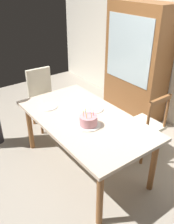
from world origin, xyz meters
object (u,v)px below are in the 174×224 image
Objects in this scene: birthday_cake at (88,121)px; chair_spindle_back at (145,126)px; plate_far_side at (94,109)px; plate_near_celebrant at (48,107)px; dining_table at (85,123)px; chair_upholstered at (43,95)px; china_cabinet at (136,62)px.

chair_spindle_back is at bearing 82.98° from birthday_cake.
birthday_cake is at bearing -48.49° from plate_far_side.
birthday_cake reaches higher than plate_near_celebrant.
chair_spindle_back is at bearing 53.55° from plate_near_celebrant.
dining_table is 1.29m from chair_upholstered.
chair_spindle_back is (0.76, 1.03, -0.30)m from plate_near_celebrant.
plate_far_side is at bearing 47.87° from plate_near_celebrant.
chair_spindle_back is (0.11, 0.88, -0.35)m from birthday_cake.
plate_near_celebrant is at bearing -166.77° from birthday_cake.
birthday_cake is (0.17, -0.07, 0.14)m from dining_table.
dining_table is at bearing -3.96° from chair_upholstered.
plate_far_side is 0.23× the size of chair_upholstered.
china_cabinet reaches higher than dining_table.
dining_table is 0.25m from plate_far_side.
dining_table is at bearing -66.85° from china_cabinet.
birthday_cake is at bearing -62.89° from china_cabinet.
plate_near_celebrant is at bearing -155.66° from dining_table.
plate_near_celebrant is 1.80m from china_cabinet.
plate_near_celebrant is at bearing -84.27° from china_cabinet.
plate_near_celebrant reaches higher than dining_table.
china_cabinet reaches higher than birthday_cake.
birthday_cake is 0.39m from plate_far_side.
china_cabinet is (0.61, 1.47, 0.42)m from chair_upholstered.
chair_upholstered is (-0.79, 0.31, -0.23)m from plate_near_celebrant.
plate_near_celebrant is 0.59m from plate_far_side.
birthday_cake is 0.29× the size of chair_upholstered.
plate_near_celebrant is 0.23× the size of chair_upholstered.
dining_table is 1.72m from china_cabinet.
plate_near_celebrant is 0.88m from chair_upholstered.
birthday_cake is at bearing -97.02° from chair_spindle_back.
china_cabinet is at bearing 113.35° from plate_far_side.
birthday_cake is 0.95m from chair_spindle_back.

